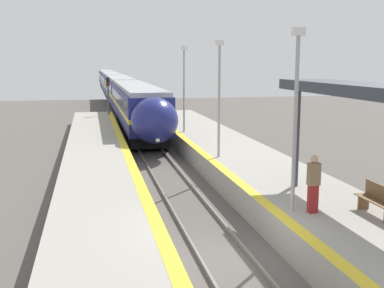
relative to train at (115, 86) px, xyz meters
The scene contains 13 objects.
ground_plane 56.55m from the train, 90.00° to the right, with size 120.00×120.00×0.00m, color #56514C.
rail_left 56.55m from the train, 90.73° to the right, with size 0.08×90.00×0.15m, color slate.
rail_right 56.55m from the train, 89.27° to the right, with size 0.08×90.00×0.15m, color slate.
train is the anchor object (origin of this frame).
platform_right 56.66m from the train, 86.28° to the right, with size 4.05×64.00×1.02m.
platform_left 56.63m from the train, 93.33° to the right, with size 3.27×64.00×1.02m.
platform_bench 56.69m from the train, 85.28° to the right, with size 0.44×1.80×0.89m.
person_waiting 55.92m from the train, 87.05° to the right, with size 0.36×0.23×1.76m.
railway_signal 27.17m from the train, 94.29° to the right, with size 0.28×0.28×4.18m.
lamppost_near 55.61m from the train, 87.56° to the right, with size 0.36×0.20×5.46m.
lamppost_mid 47.02m from the train, 87.11° to the right, with size 0.36×0.20×5.46m.
lamppost_far 38.44m from the train, 86.47° to the right, with size 0.36×0.20×5.46m.
station_canopy 56.16m from the train, 85.66° to the right, with size 2.02×9.34×3.83m.
Camera 1 is at (-3.56, -12.19, 5.50)m, focal length 45.00 mm.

